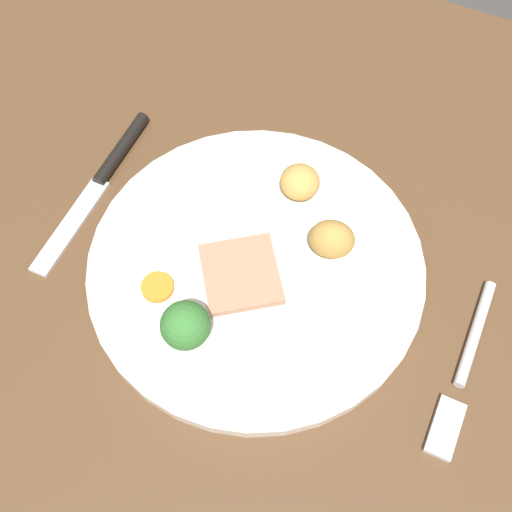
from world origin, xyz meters
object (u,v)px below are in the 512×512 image
broccoli_floret (185,326)px  fork (463,370)px  knife (104,176)px  carrot_coin_front (157,287)px  roast_potato_left (300,182)px  meat_slice_main (241,274)px  dinner_plate (256,266)px  roast_potato_right (332,239)px

broccoli_floret → fork: (-20.07, -7.24, -3.98)cm
knife → carrot_coin_front: bearing=51.0°
fork → knife: (35.07, -3.84, 0.06)cm
roast_potato_left → meat_slice_main: bearing=84.4°
carrot_coin_front → fork: (-24.51, -4.36, -1.28)cm
meat_slice_main → carrot_coin_front: meat_slice_main is taller
fork → dinner_plate: bearing=-94.3°
meat_slice_main → roast_potato_left: roast_potato_left is taller
broccoli_floret → fork: bearing=-160.2°
dinner_plate → meat_slice_main: 2.14cm
carrot_coin_front → broccoli_floret: bearing=147.0°
broccoli_floret → roast_potato_right: bearing=-119.1°
carrot_coin_front → knife: 13.43cm
dinner_plate → roast_potato_left: (-0.40, -8.04, 2.10)cm
roast_potato_left → knife: (17.10, 5.45, -2.34)cm
roast_potato_right → meat_slice_main: bearing=44.0°
roast_potato_left → roast_potato_right: bearing=137.1°
roast_potato_right → broccoli_floret: broccoli_floret is taller
roast_potato_right → fork: 14.44cm
broccoli_floret → dinner_plate: bearing=-101.3°
dinner_plate → fork: dinner_plate is taller
roast_potato_left → carrot_coin_front: 15.19cm
fork → carrot_coin_front: bearing=-80.3°
roast_potato_left → fork: 20.37cm
meat_slice_main → knife: size_ratio=0.34×
meat_slice_main → roast_potato_left: (-0.95, -9.78, 1.00)cm
roast_potato_right → roast_potato_left: bearing=-42.9°
meat_slice_main → roast_potato_right: (-5.63, -5.43, 1.33)cm
meat_slice_main → roast_potato_right: 7.94cm
broccoli_floret → knife: size_ratio=0.27×
knife → fork: bearing=82.6°
roast_potato_right → broccoli_floret: size_ratio=0.76×
roast_potato_left → roast_potato_right: 6.40cm
roast_potato_left → broccoli_floret: bearing=82.8°
dinner_plate → roast_potato_left: size_ratio=8.06×
fork → knife: knife is taller
dinner_plate → meat_slice_main: (0.55, 1.75, 1.10)cm
dinner_plate → broccoli_floret: (1.70, 8.50, 3.67)cm
knife → broccoli_floret: bearing=52.3°
knife → roast_potato_left: bearing=106.5°
meat_slice_main → carrot_coin_front: 6.80cm
roast_potato_left → fork: (-17.97, 9.30, -2.41)cm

